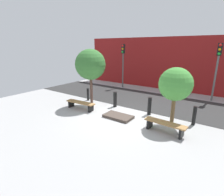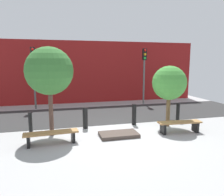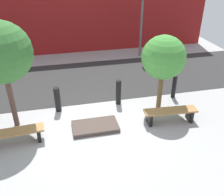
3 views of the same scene
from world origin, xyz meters
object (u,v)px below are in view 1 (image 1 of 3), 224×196
tree_behind_left_bench (90,65)px  traffic_light_west (123,58)px  tree_behind_right_bench (176,85)px  bollard_center (149,106)px  bench_left (81,104)px  bench_right (165,125)px  traffic_light_mid_west (218,62)px  planter_bed (118,116)px  bollard_right (194,116)px  bollard_far_left (88,94)px  bollard_left (115,99)px

tree_behind_left_bench → traffic_light_west: 5.52m
tree_behind_right_bench → traffic_light_west: (-6.16, 5.41, 0.65)m
tree_behind_left_bench → bollard_center: (3.69, 0.58, -2.05)m
bench_left → bench_right: size_ratio=1.05×
traffic_light_mid_west → tree_behind_left_bench: bearing=-138.7°
bench_right → traffic_light_mid_west: traffic_light_mid_west is taller
planter_bed → tree_behind_right_bench: tree_behind_right_bench is taller
bench_left → bollard_right: bollard_right is taller
bollard_far_left → bollard_left: size_ratio=0.91×
planter_bed → bollard_right: 3.70m
bollard_center → bollard_right: size_ratio=1.05×
traffic_light_west → bollard_far_left: bearing=-87.6°
bollard_right → traffic_light_west: (-7.02, 4.83, 2.15)m
bench_right → planter_bed: (-2.55, 0.20, -0.28)m
bench_right → tree_behind_left_bench: bearing=173.1°
tree_behind_left_bench → bollard_far_left: bearing=146.0°
planter_bed → traffic_light_mid_west: size_ratio=0.40×
bench_left → bollard_far_left: bollard_far_left is taller
bench_left → bollard_right: size_ratio=2.06×
bollard_left → traffic_light_west: bearing=117.1°
bench_left → bench_right: 5.10m
tree_behind_left_bench → bollard_far_left: 2.35m
tree_behind_left_bench → bollard_right: bearing=5.6°
bench_left → traffic_light_mid_west: traffic_light_mid_west is taller
bench_left → bollard_left: size_ratio=2.03×
bench_right → bollard_left: size_ratio=1.94×
tree_behind_left_bench → tree_behind_right_bench: tree_behind_left_bench is taller
planter_bed → bollard_left: 1.82m
bench_right → bollard_right: bollard_right is taller
tree_behind_right_bench → bollard_center: tree_behind_right_bench is taller
traffic_light_mid_west → planter_bed: bearing=-120.2°
tree_behind_right_bench → traffic_light_west: traffic_light_west is taller
tree_behind_left_bench → traffic_light_west: bearing=101.1°
traffic_light_west → traffic_light_mid_west: 7.22m
bench_right → tree_behind_right_bench: (0.00, 0.99, 1.62)m
bollard_left → traffic_light_west: 5.84m
tree_behind_left_bench → bollard_left: tree_behind_left_bench is taller
bollard_left → bollard_center: bollard_center is taller
bollard_left → bollard_center: bearing=0.0°
planter_bed → bollard_right: size_ratio=1.62×
tree_behind_right_bench → bollard_far_left: bearing=174.4°
tree_behind_left_bench → bollard_right: tree_behind_left_bench is taller
tree_behind_right_bench → bollard_far_left: size_ratio=3.19×
planter_bed → bollard_center: 1.83m
tree_behind_right_bench → bollard_far_left: 6.18m
tree_behind_right_bench → bollard_left: bearing=171.1°
bollard_right → traffic_light_mid_west: bearing=87.6°
traffic_light_west → bench_right: bearing=-46.1°
bollard_far_left → bench_right: bearing=-14.7°
bollard_left → bollard_far_left: bearing=180.0°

